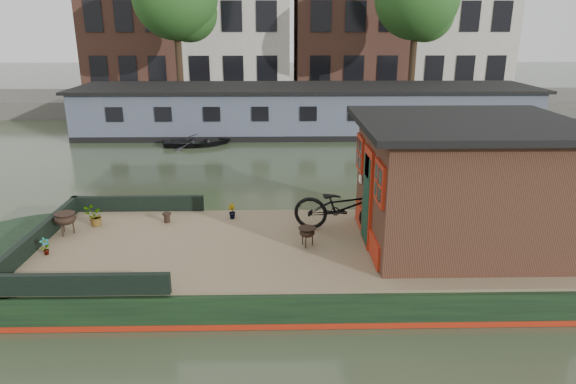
{
  "coord_description": "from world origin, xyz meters",
  "views": [
    {
      "loc": [
        -1.29,
        -9.22,
        4.72
      ],
      "look_at": [
        -1.09,
        0.5,
        1.54
      ],
      "focal_mm": 32.0,
      "sensor_mm": 36.0,
      "label": 1
    }
  ],
  "objects_px": {
    "bicycle": "(343,207)",
    "brazier_rear": "(66,224)",
    "dinghy": "(197,138)",
    "brazier_front": "(307,237)",
    "cabin": "(461,182)"
  },
  "relations": [
    {
      "from": "dinghy",
      "to": "bicycle",
      "type": "bearing_deg",
      "value": -168.23
    },
    {
      "from": "brazier_rear",
      "to": "dinghy",
      "type": "relative_size",
      "value": 0.16
    },
    {
      "from": "bicycle",
      "to": "dinghy",
      "type": "relative_size",
      "value": 0.74
    },
    {
      "from": "brazier_rear",
      "to": "dinghy",
      "type": "bearing_deg",
      "value": 84.68
    },
    {
      "from": "brazier_front",
      "to": "brazier_rear",
      "type": "relative_size",
      "value": 0.84
    },
    {
      "from": "dinghy",
      "to": "brazier_rear",
      "type": "bearing_deg",
      "value": 163.45
    },
    {
      "from": "bicycle",
      "to": "brazier_rear",
      "type": "distance_m",
      "value": 5.65
    },
    {
      "from": "bicycle",
      "to": "brazier_front",
      "type": "relative_size",
      "value": 5.34
    },
    {
      "from": "brazier_rear",
      "to": "cabin",
      "type": "bearing_deg",
      "value": -4.19
    },
    {
      "from": "brazier_front",
      "to": "dinghy",
      "type": "distance_m",
      "value": 12.26
    },
    {
      "from": "bicycle",
      "to": "brazier_rear",
      "type": "xyz_separation_m",
      "value": [
        -5.65,
        -0.03,
        -0.31
      ]
    },
    {
      "from": "cabin",
      "to": "bicycle",
      "type": "height_order",
      "value": "cabin"
    },
    {
      "from": "cabin",
      "to": "brazier_front",
      "type": "xyz_separation_m",
      "value": [
        -2.92,
        -0.13,
        -1.04
      ]
    },
    {
      "from": "cabin",
      "to": "bicycle",
      "type": "xyz_separation_m",
      "value": [
        -2.14,
        0.6,
        -0.69
      ]
    },
    {
      "from": "cabin",
      "to": "dinghy",
      "type": "xyz_separation_m",
      "value": [
        -6.77,
        11.5,
        -1.59
      ]
    }
  ]
}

